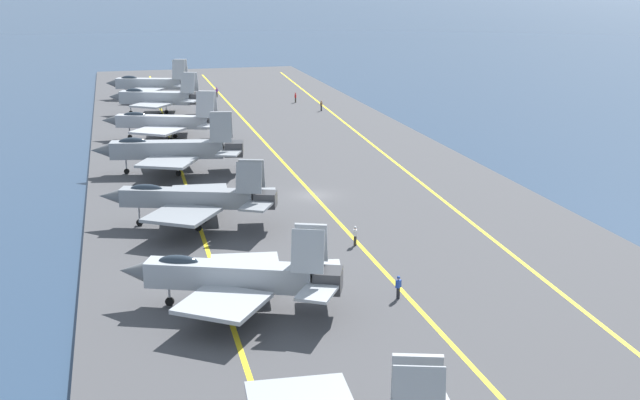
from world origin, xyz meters
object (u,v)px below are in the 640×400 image
Objects in this scene: crew_purple_vest at (217,92)px; crew_brown_vest at (321,105)px; parked_jet_sixth at (166,122)px; parked_jet_seventh at (158,98)px; crew_blue_vest at (398,286)px; crew_red_vest at (295,97)px; crew_white_vest at (355,235)px; parked_jet_fifth at (170,149)px; parked_jet_eighth at (151,84)px; parked_jet_fourth at (192,198)px; parked_jet_third at (234,276)px.

crew_purple_vest reaches higher than crew_brown_vest.
crew_purple_vest is (35.93, -11.35, -1.51)m from parked_jet_sixth.
parked_jet_seventh reaches higher than parked_jet_sixth.
crew_blue_vest is (-78.42, -11.56, -1.82)m from parked_jet_seventh.
crew_white_vest is (-73.73, 11.67, -0.02)m from crew_red_vest.
parked_jet_fifth is 18.75m from parked_jet_sixth.
parked_jet_eighth reaches higher than crew_red_vest.
parked_jet_seventh is at bearing 10.07° from crew_white_vest.
crew_brown_vest is at bearing -25.14° from parked_jet_fourth.
parked_jet_sixth is at bearing -0.73° from parked_jet_fourth.
parked_jet_seventh is at bearing -179.55° from parked_jet_eighth.
crew_brown_vest is (35.86, -26.64, -1.80)m from parked_jet_fifth.
parked_jet_seventh is 9.16× the size of crew_white_vest.
parked_jet_fourth is 69.67m from crew_red_vest.
parked_jet_eighth reaches higher than crew_brown_vest.
parked_jet_eighth reaches higher than crew_white_vest.
crew_white_vest is (-84.10, -12.04, -1.77)m from parked_jet_eighth.
crew_purple_vest is at bearing -17.54° from parked_jet_sixth.
parked_jet_third is at bearing 161.24° from crew_brown_vest.
crew_purple_vest is at bearing 37.57° from crew_brown_vest.
crew_purple_vest is 1.05× the size of crew_white_vest.
crew_white_vest is (-47.31, -11.98, -1.56)m from parked_jet_sixth.
parked_jet_sixth is (38.92, -0.49, -0.15)m from parked_jet_fourth.
parked_jet_seventh is at bearing -0.22° from parked_jet_sixth.
crew_brown_vest is 1.01× the size of crew_white_vest.
parked_jet_eighth is at bearing 0.09° from parked_jet_sixth.
crew_red_vest is (-9.51, -12.29, -0.03)m from crew_purple_vest.
parked_jet_seventh is at bearing -0.56° from parked_jet_fourth.
parked_jet_fifth reaches higher than crew_purple_vest.
crew_blue_vest is (-94.62, -0.28, -0.05)m from crew_purple_vest.
parked_jet_third is at bearing 173.33° from crew_purple_vest.
parked_jet_seventh reaches higher than parked_jet_third.
parked_jet_seventh is 8.73× the size of crew_purple_vest.
parked_jet_seventh is 9.20× the size of crew_blue_vest.
parked_jet_fifth is at bearing 24.13° from crew_white_vest.
parked_jet_fifth is at bearing 178.65° from parked_jet_seventh.
parked_jet_eighth is at bearing 6.99° from crew_blue_vest.
parked_jet_fifth is at bearing 143.39° from crew_brown_vest.
crew_red_vest is (84.04, -23.23, -1.43)m from parked_jet_third.
parked_jet_fourth is at bearing 179.67° from parked_jet_eighth.
crew_blue_vest is at bearing -168.78° from parked_jet_sixth.
parked_jet_sixth is 10.04× the size of crew_blue_vest.
crew_red_vest is at bearing -28.46° from parked_jet_fifth.
parked_jet_third reaches higher than crew_blue_vest.
crew_white_vest is (-64.45, 13.83, -0.01)m from crew_brown_vest.
crew_blue_vest is (-75.83, 14.17, -0.01)m from crew_brown_vest.
crew_blue_vest is (-19.78, -12.13, -1.71)m from parked_jet_fourth.
parked_jet_third is at bearing -178.16° from parked_jet_fifth.
crew_red_vest is at bearing -15.45° from parked_jet_third.
parked_jet_eighth reaches higher than parked_jet_fourth.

